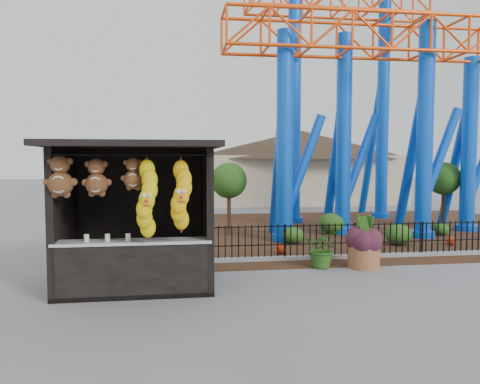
{
  "coord_description": "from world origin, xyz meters",
  "views": [
    {
      "loc": [
        -2.2,
        -9.29,
        2.76
      ],
      "look_at": [
        -0.65,
        1.5,
        2.0
      ],
      "focal_mm": 35.0,
      "sensor_mm": 36.0,
      "label": 1
    }
  ],
  "objects": [
    {
      "name": "ground",
      "position": [
        0.0,
        0.0,
        0.0
      ],
      "size": [
        120.0,
        120.0,
        0.0
      ],
      "primitive_type": "plane",
      "color": "slate",
      "rests_on": "ground"
    },
    {
      "name": "mulch_bed",
      "position": [
        4.0,
        8.0,
        0.01
      ],
      "size": [
        18.0,
        12.0,
        0.02
      ],
      "primitive_type": "cube",
      "color": "#331E11",
      "rests_on": "ground"
    },
    {
      "name": "curb",
      "position": [
        4.0,
        3.0,
        0.06
      ],
      "size": [
        18.0,
        0.18,
        0.12
      ],
      "primitive_type": "cube",
      "color": "gray",
      "rests_on": "ground"
    },
    {
      "name": "prize_booth",
      "position": [
        -3.01,
        0.9,
        1.53
      ],
      "size": [
        3.5,
        3.4,
        3.12
      ],
      "color": "black",
      "rests_on": "ground"
    },
    {
      "name": "picket_fence",
      "position": [
        4.9,
        3.0,
        0.5
      ],
      "size": [
        12.2,
        0.06,
        1.0
      ],
      "primitive_type": null,
      "color": "black",
      "rests_on": "ground"
    },
    {
      "name": "roller_coaster",
      "position": [
        5.12,
        8.23,
        6.44
      ],
      "size": [
        11.0,
        6.37,
        10.82
      ],
      "color": "blue",
      "rests_on": "ground"
    },
    {
      "name": "terracotta_planter",
      "position": [
        2.59,
        1.9,
        0.31
      ],
      "size": [
        0.93,
        0.93,
        0.61
      ],
      "primitive_type": "cylinder",
      "rotation": [
        0.0,
        0.0,
        -0.17
      ],
      "color": "#955936",
      "rests_on": "ground"
    },
    {
      "name": "planter_foliage",
      "position": [
        2.59,
        1.9,
        0.93
      ],
      "size": [
        0.7,
        0.7,
        0.64
      ],
      "primitive_type": "ellipsoid",
      "color": "#371623",
      "rests_on": "terracotta_planter"
    },
    {
      "name": "potted_plant",
      "position": [
        1.56,
        2.05,
        0.51
      ],
      "size": [
        1.15,
        1.09,
        1.02
      ],
      "primitive_type": "imported",
      "rotation": [
        0.0,
        0.0,
        -0.4
      ],
      "color": "#28581A",
      "rests_on": "ground"
    },
    {
      "name": "landscaping",
      "position": [
        4.45,
        5.9,
        0.34
      ],
      "size": [
        8.48,
        4.0,
        0.77
      ],
      "color": "#244C16",
      "rests_on": "mulch_bed"
    },
    {
      "name": "pavilion",
      "position": [
        6.0,
        20.0,
        3.07
      ],
      "size": [
        15.0,
        15.0,
        4.8
      ],
      "color": "#BFAD8C",
      "rests_on": "ground"
    }
  ]
}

